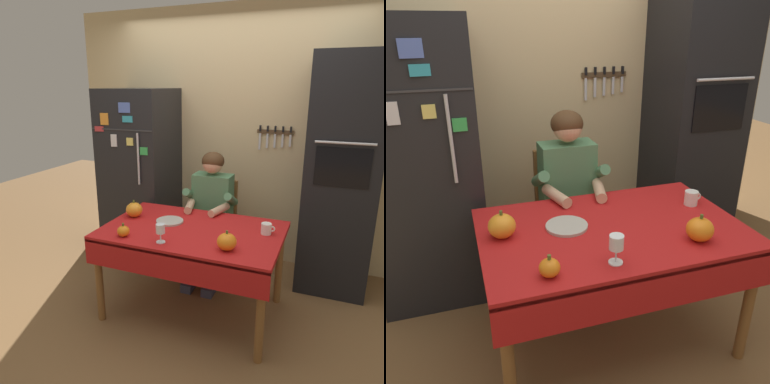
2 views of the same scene
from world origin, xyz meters
TOP-DOWN VIEW (x-y plane):
  - ground_plane at (0.00, 0.00)m, footprint 10.00×10.00m
  - back_wall_assembly at (0.05, 1.35)m, footprint 3.70×0.13m
  - refrigerator at (-0.95, 0.96)m, footprint 0.68×0.71m
  - wall_oven at (1.05, 1.00)m, footprint 0.60×0.64m
  - dining_table at (0.00, 0.08)m, footprint 1.40×0.90m
  - chair_behind_person at (-0.05, 0.87)m, footprint 0.40×0.40m
  - seated_person at (-0.05, 0.68)m, footprint 0.47×0.55m
  - coffee_mug at (0.56, 0.21)m, footprint 0.11×0.08m
  - wine_glass at (-0.12, -0.23)m, footprint 0.07×0.07m
  - pumpkin_large at (-0.57, 0.17)m, footprint 0.14×0.14m
  - pumpkin_medium at (-0.43, -0.23)m, footprint 0.09×0.09m
  - pumpkin_small at (0.36, -0.17)m, footprint 0.14×0.14m
  - serving_tray at (-0.23, 0.17)m, footprint 0.23×0.23m

SIDE VIEW (x-z plane):
  - ground_plane at x=0.00m, z-range 0.00..0.00m
  - chair_behind_person at x=-0.05m, z-range 0.05..0.98m
  - dining_table at x=0.00m, z-range 0.29..1.03m
  - seated_person at x=-0.05m, z-range 0.11..1.36m
  - serving_tray at x=-0.23m, z-range 0.74..0.76m
  - pumpkin_medium at x=-0.43m, z-range 0.73..0.83m
  - coffee_mug at x=0.56m, z-range 0.74..0.83m
  - pumpkin_small at x=0.36m, z-range 0.73..0.87m
  - pumpkin_large at x=-0.57m, z-range 0.73..0.88m
  - wine_glass at x=-0.12m, z-range 0.77..0.91m
  - refrigerator at x=-0.95m, z-range 0.00..1.80m
  - wall_oven at x=1.05m, z-range 0.00..2.10m
  - back_wall_assembly at x=0.05m, z-range 0.00..2.60m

